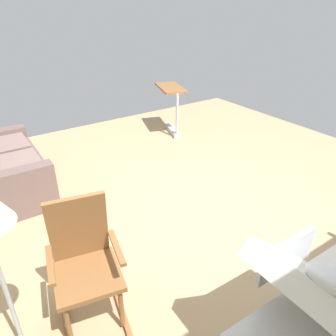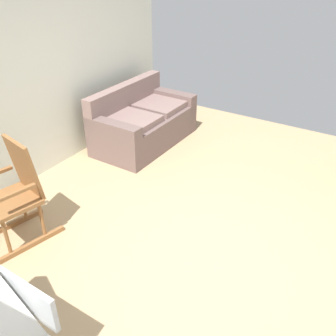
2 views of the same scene
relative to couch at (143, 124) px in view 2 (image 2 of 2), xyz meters
The scene contains 3 objects.
ground_plane 2.52m from the couch, 133.40° to the right, with size 6.97×6.97×0.00m, color tan.
couch is the anchor object (origin of this frame).
rocking_chair 2.39m from the couch, behind, with size 0.84×0.62×1.05m.
Camera 2 is at (-2.49, -1.26, 2.62)m, focal length 41.02 mm.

